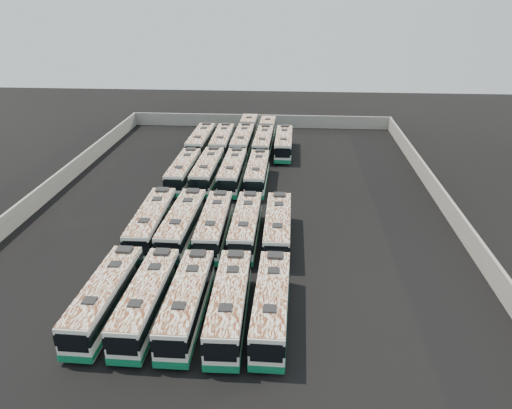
# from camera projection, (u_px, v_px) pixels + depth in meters

# --- Properties ---
(ground) EXTENTS (140.00, 140.00, 0.00)m
(ground) POSITION_uv_depth(u_px,v_px,m) (239.00, 212.00, 54.47)
(ground) COLOR black
(ground) RESTS_ON ground
(perimeter_wall) EXTENTS (45.20, 73.20, 2.20)m
(perimeter_wall) POSITION_uv_depth(u_px,v_px,m) (239.00, 203.00, 54.03)
(perimeter_wall) COLOR slate
(perimeter_wall) RESTS_ON ground
(bus_front_far_left) EXTENTS (2.60, 11.23, 3.15)m
(bus_front_far_left) POSITION_uv_depth(u_px,v_px,m) (105.00, 297.00, 36.58)
(bus_front_far_left) COLOR silver
(bus_front_far_left) RESTS_ON ground
(bus_front_left) EXTENTS (2.51, 11.15, 3.13)m
(bus_front_left) POSITION_uv_depth(u_px,v_px,m) (147.00, 300.00, 36.28)
(bus_front_left) COLOR silver
(bus_front_left) RESTS_ON ground
(bus_front_center) EXTENTS (2.36, 11.10, 3.12)m
(bus_front_center) POSITION_uv_depth(u_px,v_px,m) (187.00, 302.00, 36.06)
(bus_front_center) COLOR silver
(bus_front_center) RESTS_ON ground
(bus_front_right) EXTENTS (2.58, 11.32, 3.18)m
(bus_front_right) POSITION_uv_depth(u_px,v_px,m) (230.00, 304.00, 35.81)
(bus_front_right) COLOR silver
(bus_front_right) RESTS_ON ground
(bus_front_far_right) EXTENTS (2.52, 11.20, 3.15)m
(bus_front_far_right) POSITION_uv_depth(u_px,v_px,m) (271.00, 305.00, 35.73)
(bus_front_far_right) COLOR silver
(bus_front_far_right) RESTS_ON ground
(bus_midfront_far_left) EXTENTS (2.65, 11.63, 3.27)m
(bus_midfront_far_left) POSITION_uv_depth(u_px,v_px,m) (152.00, 222.00, 48.11)
(bus_midfront_far_left) COLOR silver
(bus_midfront_far_left) RESTS_ON ground
(bus_midfront_left) EXTENTS (2.74, 11.66, 3.27)m
(bus_midfront_left) POSITION_uv_depth(u_px,v_px,m) (183.00, 224.00, 47.83)
(bus_midfront_left) COLOR silver
(bus_midfront_left) RESTS_ON ground
(bus_midfront_center) EXTENTS (2.50, 11.22, 3.15)m
(bus_midfront_center) POSITION_uv_depth(u_px,v_px,m) (214.00, 225.00, 47.71)
(bus_midfront_center) COLOR silver
(bus_midfront_center) RESTS_ON ground
(bus_midfront_right) EXTENTS (2.39, 11.11, 3.13)m
(bus_midfront_right) POSITION_uv_depth(u_px,v_px,m) (246.00, 226.00, 47.61)
(bus_midfront_right) COLOR silver
(bus_midfront_right) RESTS_ON ground
(bus_midfront_far_right) EXTENTS (2.41, 11.22, 3.16)m
(bus_midfront_far_right) POSITION_uv_depth(u_px,v_px,m) (278.00, 227.00, 47.27)
(bus_midfront_far_right) COLOR silver
(bus_midfront_far_right) RESTS_ON ground
(bus_midback_far_left) EXTENTS (2.49, 11.12, 3.12)m
(bus_midback_far_left) POSITION_uv_depth(u_px,v_px,m) (184.00, 171.00, 61.86)
(bus_midback_far_left) COLOR silver
(bus_midback_far_left) RESTS_ON ground
(bus_midback_left) EXTENTS (2.64, 11.58, 3.25)m
(bus_midback_left) POSITION_uv_depth(u_px,v_px,m) (208.00, 171.00, 61.75)
(bus_midback_left) COLOR silver
(bus_midback_left) RESTS_ON ground
(bus_midback_center) EXTENTS (2.52, 11.42, 3.21)m
(bus_midback_center) POSITION_uv_depth(u_px,v_px,m) (233.00, 172.00, 61.47)
(bus_midback_center) COLOR silver
(bus_midback_center) RESTS_ON ground
(bus_midback_right) EXTENTS (2.43, 11.10, 3.12)m
(bus_midback_right) POSITION_uv_depth(u_px,v_px,m) (257.00, 173.00, 61.24)
(bus_midback_right) COLOR silver
(bus_midback_right) RESTS_ON ground
(bus_back_far_left) EXTENTS (2.61, 11.59, 3.25)m
(bus_back_far_left) POSITION_uv_depth(u_px,v_px,m) (201.00, 141.00, 73.56)
(bus_back_far_left) COLOR silver
(bus_back_far_left) RESTS_ON ground
(bus_back_left) EXTENTS (2.57, 11.52, 3.24)m
(bus_back_left) POSITION_uv_depth(u_px,v_px,m) (222.00, 142.00, 73.41)
(bus_back_left) COLOR silver
(bus_back_left) RESTS_ON ground
(bus_back_center) EXTENTS (2.69, 18.07, 3.27)m
(bus_back_center) POSITION_uv_depth(u_px,v_px,m) (245.00, 136.00, 76.07)
(bus_back_center) COLOR silver
(bus_back_center) RESTS_ON ground
(bus_back_right) EXTENTS (2.68, 17.37, 3.14)m
(bus_back_right) POSITION_uv_depth(u_px,v_px,m) (265.00, 138.00, 75.69)
(bus_back_right) COLOR silver
(bus_back_right) RESTS_ON ground
(bus_back_far_right) EXTENTS (2.43, 11.17, 3.14)m
(bus_back_far_right) POSITION_uv_depth(u_px,v_px,m) (284.00, 143.00, 72.84)
(bus_back_far_right) COLOR silver
(bus_back_far_right) RESTS_ON ground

